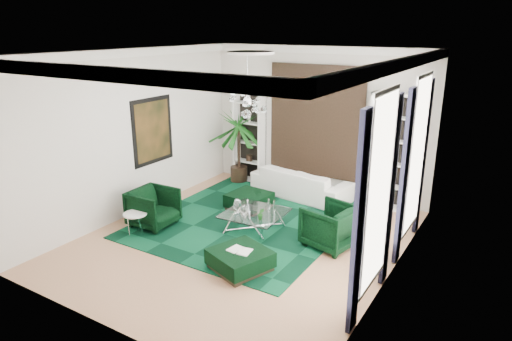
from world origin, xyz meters
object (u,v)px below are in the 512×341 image
Objects in this scene: armchair_left at (153,208)px; ottoman_front at (240,260)px; sofa at (301,183)px; side_table at (136,224)px; coffee_table at (255,221)px; armchair_right at (330,226)px; palm at (239,136)px; ottoman_side at (249,201)px.

ottoman_front is at bearing -105.18° from armchair_left.
sofa reaches higher than side_table.
coffee_table reaches higher than ottoman_front.
armchair_right reaches higher than armchair_left.
palm is at bearing 123.71° from ottoman_front.
ottoman_side is 2.39m from palm.
ottoman_side is at bearing 71.87° from sofa.
armchair_left is at bearing 66.86° from sofa.
armchair_right is at bearing 59.31° from ottoman_front.
ottoman_front is at bearing -60.98° from ottoman_side.
palm reaches higher than coffee_table.
armchair_right is 0.78× the size of coffee_table.
coffee_table is at bearing -50.70° from palm.
armchair_right is 2.57m from ottoman_side.
armchair_right is at bearing 24.17° from side_table.
coffee_table is at bearing -52.12° from ottoman_side.
palm is at bearing 129.30° from coffee_table.
ottoman_side is 2.90m from ottoman_front.
side_table is (-2.69, 0.06, 0.05)m from ottoman_front.
armchair_right reaches higher than ottoman_side.
ottoman_side is 2.78m from side_table.
ottoman_front is (0.71, -3.96, -0.19)m from sofa.
armchair_right is at bearing -18.26° from ottoman_side.
sofa is 1.60m from ottoman_side.
armchair_left is at bearing -155.52° from coffee_table.
sofa is 2.87× the size of ottoman_side.
side_table is (-3.71, -1.67, -0.20)m from armchair_right.
coffee_table is 1.37× the size of ottoman_side.
palm is at bearing 91.17° from side_table.
sofa is 4.37m from side_table.
side_table is at bearing 178.64° from ottoman_front.
ottoman_side is at bearing 119.02° from ottoman_front.
sofa is at bearing -5.26° from palm.
armchair_right is at bearing 5.76° from coffee_table.
armchair_right is (3.73, 1.10, 0.02)m from armchair_left.
side_table reaches higher than coffee_table.
ottoman_front is 0.36× the size of palm.
sofa reaches higher than ottoman_side.
sofa is 2.41m from coffee_table.
sofa is at bearing 91.55° from coffee_table.
armchair_right is at bearing -32.53° from palm.
coffee_table is at bearing 99.21° from sofa.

